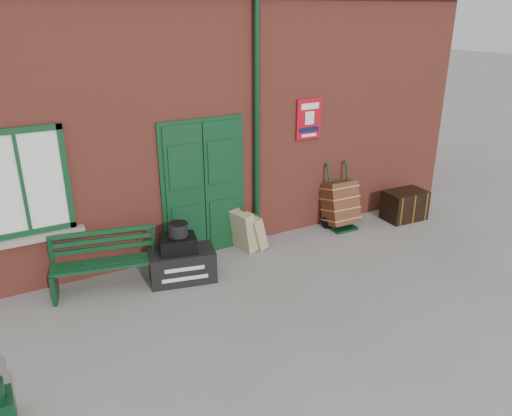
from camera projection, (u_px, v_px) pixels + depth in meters
ground at (265, 286)px, 7.35m from camera, size 80.00×80.00×0.00m
station_building at (173, 103)px, 9.39m from camera, size 10.30×4.30×4.36m
bench at (105, 261)px, 7.12m from camera, size 1.54×0.75×0.91m
houdini_trunk at (182, 265)px, 7.46m from camera, size 1.05×0.73×0.48m
strongbox at (178, 244)px, 7.30m from camera, size 0.60×0.49×0.24m
hatbox at (178, 229)px, 7.26m from camera, size 0.35×0.35×0.19m
suitcase_back at (242, 230)px, 8.36m from camera, size 0.39×0.54×0.70m
suitcase_front at (253, 231)px, 8.43m from camera, size 0.42×0.50×0.61m
porter_trolley at (340, 204)px, 9.21m from camera, size 0.59×0.64×1.18m
dark_trunk at (405, 205)px, 9.62m from camera, size 0.81×0.55×0.57m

